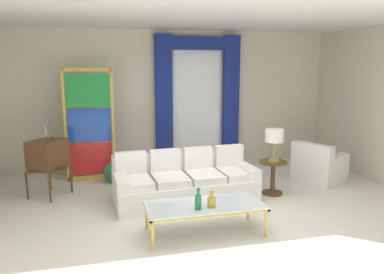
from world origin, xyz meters
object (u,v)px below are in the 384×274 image
vintage_tv (48,155)px  table_lamp_brass (274,137)px  couch_white_long (184,183)px  stained_glass_divider (90,128)px  bottle_crystal_tall (198,201)px  armchair_white (318,168)px  coffee_table (205,207)px  bottle_blue_decanter (212,201)px  peacock_figurine (116,173)px  round_side_table (273,175)px

vintage_tv → table_lamp_brass: 3.92m
couch_white_long → stained_glass_divider: (-1.53, 1.56, 0.75)m
bottle_crystal_tall → table_lamp_brass: bearing=38.9°
armchair_white → coffee_table: bearing=-148.8°
bottle_blue_decanter → peacock_figurine: 2.84m
peacock_figurine → couch_white_long: bearing=-46.9°
stained_glass_divider → peacock_figurine: bearing=-41.5°
bottle_blue_decanter → peacock_figurine: size_ratio=0.39×
vintage_tv → armchair_white: size_ratio=1.22×
bottle_blue_decanter → round_side_table: size_ratio=0.39×
bottle_blue_decanter → round_side_table: bottle_blue_decanter is taller
bottle_blue_decanter → couch_white_long: bearing=91.7°
bottle_crystal_tall → table_lamp_brass: (1.73, 1.40, 0.50)m
stained_glass_divider → armchair_white: bearing=-15.6°
coffee_table → bottle_crystal_tall: 0.25m
coffee_table → peacock_figurine: size_ratio=2.64×
peacock_figurine → table_lamp_brass: table_lamp_brass is taller
stained_glass_divider → peacock_figurine: size_ratio=3.67×
bottle_blue_decanter → armchair_white: (2.71, 1.79, -0.20)m
table_lamp_brass → coffee_table: bearing=-142.0°
vintage_tv → round_side_table: vintage_tv is taller
couch_white_long → stained_glass_divider: size_ratio=1.09×
coffee_table → vintage_tv: 3.06m
vintage_tv → table_lamp_brass: bearing=-12.4°
couch_white_long → round_side_table: (1.58, -0.07, 0.05)m
vintage_tv → table_lamp_brass: vintage_tv is taller
couch_white_long → stained_glass_divider: bearing=134.6°
bottle_blue_decanter → table_lamp_brass: bearing=41.5°
coffee_table → table_lamp_brass: table_lamp_brass is taller
peacock_figurine → round_side_table: bearing=-24.7°
coffee_table → armchair_white: bearing=31.2°
coffee_table → armchair_white: armchair_white is taller
armchair_white → table_lamp_brass: 1.44m
bottle_blue_decanter → vintage_tv: size_ratio=0.17×
stained_glass_divider → round_side_table: (3.12, -1.62, -0.70)m
bottle_crystal_tall → peacock_figurine: bottle_crystal_tall is taller
stained_glass_divider → peacock_figurine: 1.03m
couch_white_long → round_side_table: 1.59m
armchair_white → round_side_table: (-1.16, -0.42, 0.07)m
couch_white_long → armchair_white: couch_white_long is taller
bottle_blue_decanter → armchair_white: size_ratio=0.21×
bottle_blue_decanter → peacock_figurine: (-1.13, 2.59, -0.27)m
bottle_blue_decanter → armchair_white: bearing=33.5°
peacock_figurine → armchair_white: bearing=-11.8°
couch_white_long → vintage_tv: bearing=161.0°
vintage_tv → peacock_figurine: size_ratio=2.24×
couch_white_long → table_lamp_brass: size_ratio=4.19×
bottle_blue_decanter → peacock_figurine: bottle_blue_decanter is taller
coffee_table → stained_glass_divider: (-1.52, 2.87, 0.68)m
armchair_white → peacock_figurine: (-3.83, 0.80, -0.07)m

